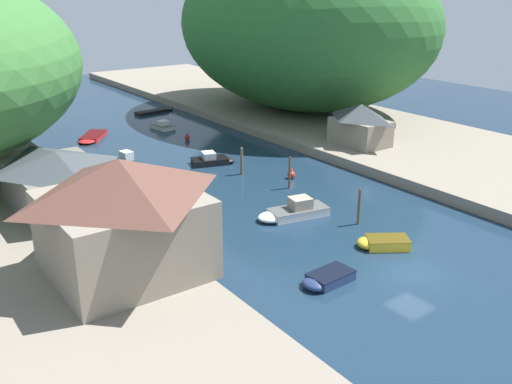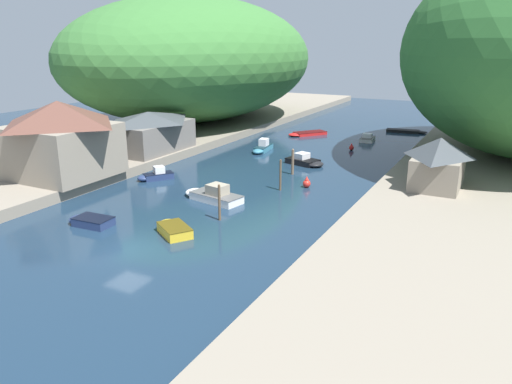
% 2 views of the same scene
% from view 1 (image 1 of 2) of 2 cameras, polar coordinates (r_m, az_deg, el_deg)
% --- Properties ---
extents(water_surface, '(130.00, 130.00, 0.00)m').
position_cam_1_polar(water_surface, '(60.13, -7.04, 3.07)').
color(water_surface, '#192D42').
rests_on(water_surface, ground).
extents(right_bank, '(22.00, 120.00, 1.01)m').
position_cam_1_polar(right_bank, '(73.27, 8.85, 6.50)').
color(right_bank, gray).
rests_on(right_bank, ground).
extents(hillside_right, '(29.06, 40.68, 22.26)m').
position_cam_1_polar(hillside_right, '(79.75, 4.58, 16.24)').
color(hillside_right, '#2D662D').
rests_on(hillside_right, right_bank).
extents(waterfront_building, '(9.26, 9.06, 7.14)m').
position_cam_1_polar(waterfront_building, '(34.50, -13.19, -2.25)').
color(waterfront_building, gray).
rests_on(waterfront_building, left_bank).
extents(boathouse_shed, '(6.96, 10.63, 4.56)m').
position_cam_1_polar(boathouse_shed, '(46.31, -19.12, 1.19)').
color(boathouse_shed, slate).
rests_on(boathouse_shed, left_bank).
extents(right_bank_cottage, '(4.37, 6.53, 4.43)m').
position_cam_1_polar(right_bank_cottage, '(62.71, 10.41, 6.73)').
color(right_bank_cottage, gray).
rests_on(right_bank_cottage, right_bank).
extents(boat_near_quay, '(3.12, 3.71, 1.34)m').
position_cam_1_polar(boat_near_quay, '(43.29, -7.86, -3.33)').
color(boat_near_quay, navy).
rests_on(boat_near_quay, water_surface).
extents(boat_far_right_bank, '(3.64, 1.94, 0.66)m').
position_cam_1_polar(boat_far_right_bank, '(35.92, 6.98, -8.64)').
color(boat_far_right_bank, navy).
rests_on(boat_far_right_bank, water_surface).
extents(boat_moored_right, '(6.15, 3.12, 1.55)m').
position_cam_1_polar(boat_moored_right, '(45.33, 3.63, -1.98)').
color(boat_moored_right, white).
rests_on(boat_moored_right, water_surface).
extents(boat_open_rowboat, '(5.21, 5.96, 0.47)m').
position_cam_1_polar(boat_open_rowboat, '(70.97, -16.13, 5.27)').
color(boat_open_rowboat, red).
rests_on(boat_open_rowboat, water_surface).
extents(boat_yellow_tender, '(4.89, 3.28, 1.27)m').
position_cam_1_polar(boat_yellow_tender, '(58.97, -4.22, 3.23)').
color(boat_yellow_tender, black).
rests_on(boat_yellow_tender, water_surface).
extents(boat_navy_launch, '(2.20, 4.17, 1.08)m').
position_cam_1_polar(boat_navy_launch, '(74.54, -9.49, 6.57)').
color(boat_navy_launch, silver).
rests_on(boat_navy_launch, water_surface).
extents(boat_white_cruiser, '(1.97, 4.91, 1.52)m').
position_cam_1_polar(boat_white_cruiser, '(59.12, -12.50, 2.90)').
color(boat_white_cruiser, teal).
rests_on(boat_white_cruiser, water_surface).
extents(boat_red_skiff, '(6.18, 2.21, 0.41)m').
position_cam_1_polar(boat_red_skiff, '(83.99, -9.95, 7.97)').
color(boat_red_skiff, black).
rests_on(boat_red_skiff, water_surface).
extents(boat_far_upstream, '(3.98, 3.44, 0.72)m').
position_cam_1_polar(boat_far_upstream, '(41.22, 12.41, -4.98)').
color(boat_far_upstream, gold).
rests_on(boat_far_upstream, water_surface).
extents(mooring_post_nearest, '(0.21, 0.21, 2.94)m').
position_cam_1_polar(mooring_post_nearest, '(44.32, 10.26, -1.42)').
color(mooring_post_nearest, brown).
rests_on(mooring_post_nearest, water_surface).
extents(mooring_post_middle, '(0.20, 0.20, 2.99)m').
position_cam_1_polar(mooring_post_middle, '(51.43, 3.37, 1.97)').
color(mooring_post_middle, brown).
rests_on(mooring_post_middle, water_surface).
extents(mooring_post_fourth, '(0.28, 0.28, 2.73)m').
position_cam_1_polar(mooring_post_fourth, '(55.19, -1.45, 3.14)').
color(mooring_post_fourth, brown).
rests_on(mooring_post_fourth, water_surface).
extents(channel_buoy_near, '(0.62, 0.62, 0.93)m').
position_cam_1_polar(channel_buoy_near, '(68.27, -6.90, 5.46)').
color(channel_buoy_near, red).
rests_on(channel_buoy_near, water_surface).
extents(channel_buoy_far, '(0.75, 0.75, 1.13)m').
position_cam_1_polar(channel_buoy_far, '(54.36, 3.54, 1.80)').
color(channel_buoy_far, red).
rests_on(channel_buoy_far, water_surface).
extents(person_on_quay, '(0.26, 0.40, 1.69)m').
position_cam_1_polar(person_on_quay, '(45.43, -15.57, -0.62)').
color(person_on_quay, '#282D3D').
rests_on(person_on_quay, left_bank).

